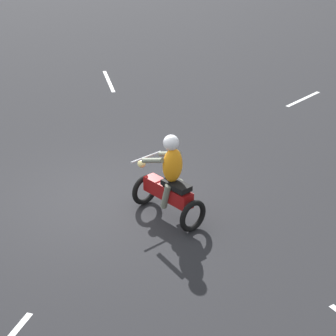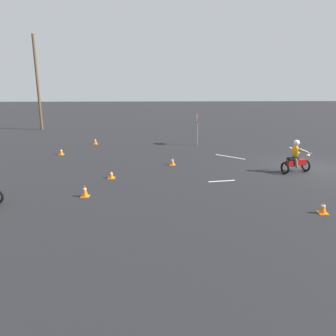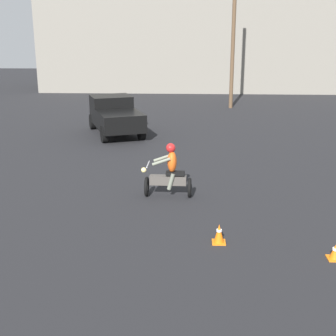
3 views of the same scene
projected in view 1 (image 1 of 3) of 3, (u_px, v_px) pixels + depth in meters
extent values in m
plane|color=black|center=(100.00, 201.00, 12.56)|extent=(120.00, 120.00, 0.00)
torus|color=black|center=(145.00, 190.00, 12.33)|extent=(0.60, 0.29, 0.60)
torus|color=black|center=(193.00, 216.00, 11.47)|extent=(0.60, 0.29, 0.60)
cube|color=maroon|center=(168.00, 192.00, 11.80)|extent=(0.58, 1.12, 0.28)
cube|color=black|center=(176.00, 185.00, 11.56)|extent=(0.43, 0.61, 0.10)
cylinder|color=silver|center=(146.00, 157.00, 11.99)|extent=(0.67, 0.26, 0.04)
sphere|color=#F2E08C|center=(142.00, 164.00, 12.15)|extent=(0.20, 0.20, 0.16)
ellipsoid|color=orange|center=(173.00, 165.00, 11.46)|extent=(0.47, 0.39, 0.64)
cylinder|color=slate|center=(170.00, 154.00, 11.76)|extent=(0.26, 0.55, 0.27)
cylinder|color=slate|center=(153.00, 160.00, 11.52)|extent=(0.26, 0.55, 0.27)
cylinder|color=slate|center=(177.00, 191.00, 11.82)|extent=(0.19, 0.27, 0.51)
cylinder|color=slate|center=(166.00, 196.00, 11.65)|extent=(0.19, 0.27, 0.51)
sphere|color=white|center=(171.00, 143.00, 11.30)|extent=(0.36, 0.36, 0.28)
cube|color=silver|center=(303.00, 99.00, 17.50)|extent=(1.43, 0.69, 0.01)
cube|color=silver|center=(109.00, 81.00, 18.80)|extent=(0.45, 1.87, 0.01)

